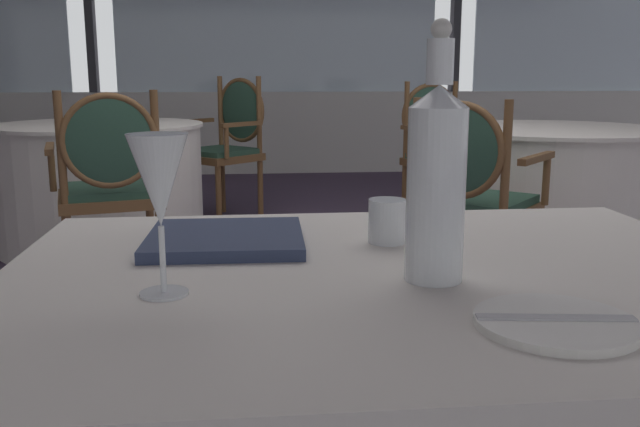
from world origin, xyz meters
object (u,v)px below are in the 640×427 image
Objects in this scene: wine_glass at (159,184)px; dining_chair_1_2 at (110,177)px; water_bottle at (436,178)px; dining_chair_1_0 at (229,137)px; water_tumbler at (387,221)px; menu_book at (226,239)px; dining_chair_0_2 at (438,142)px; dining_chair_0_0 at (469,188)px; side_plate at (555,323)px.

dining_chair_1_2 is (-0.52, 2.31, -0.32)m from wine_glass.
water_bottle reaches higher than wine_glass.
water_bottle is at bearing 51.26° from dining_chair_1_0.
wine_glass is at bearing -144.18° from water_tumbler.
water_bottle is 4.73× the size of water_tumbler.
water_tumbler reaches higher than menu_book.
wine_glass is 4.07m from dining_chair_0_2.
menu_book is (-0.30, 0.24, -0.13)m from water_bottle.
dining_chair_1_0 reaches higher than dining_chair_0_0.
dining_chair_1_0 is at bearing 95.57° from water_bottle.
dining_chair_0_2 is 1.02× the size of dining_chair_1_2.
wine_glass is at bearing -166.73° from dining_chair_0_0.
water_bottle reaches higher than side_plate.
wine_glass is (-0.37, -0.03, 0.00)m from water_bottle.
water_tumbler is (0.35, 0.25, -0.11)m from wine_glass.
dining_chair_1_2 is (-0.59, 2.04, -0.18)m from menu_book.
dining_chair_0_0 reaches higher than side_plate.
dining_chair_1_0 is at bearing 90.33° from wine_glass.
menu_book is 0.27× the size of dining_chair_1_2.
dining_chair_1_0 is at bearing -30.12° from dining_chair_1_2.
water_bottle reaches higher than dining_chair_1_2.
water_tumbler is (-0.02, 0.22, -0.11)m from water_bottle.
water_bottle is (-0.09, 0.20, 0.14)m from side_plate.
water_bottle is at bearing 4.54° from wine_glass.
side_plate is 0.19× the size of dining_chair_0_2.
water_bottle is 0.37× the size of dining_chair_1_2.
wine_glass is 0.21× the size of dining_chair_1_0.
side_plate is at bearing -172.67° from dining_chair_1_2.
dining_chair_1_0 is at bearing 96.53° from side_plate.
wine_glass is at bearing -175.46° from water_bottle.
dining_chair_0_0 is at bearing 61.11° from menu_book.
dining_chair_0_2 is (1.36, 3.52, -0.19)m from menu_book.
wine_glass reaches higher than side_plate.
water_tumbler is at bearing -35.31° from dining_chair_0_2.
dining_chair_0_2 reaches higher than water_tumbler.
dining_chair_1_2 is at bearing 102.71° from wine_glass.
dining_chair_1_2 is (-0.87, 2.05, -0.21)m from water_tumbler.
side_plate is 0.88× the size of wine_glass.
dining_chair_0_0 is (0.59, 2.11, -0.20)m from side_plate.
wine_glass is 0.22× the size of dining_chair_0_2.
water_bottle is at bearing 114.92° from side_plate.
dining_chair_0_2 reaches higher than wine_glass.
water_bottle is at bearing -172.96° from dining_chair_1_2.
dining_chair_0_2 is at bearing -67.09° from dining_chair_1_2.
side_plate is 0.43m from water_tumbler.
dining_chair_0_2 is (1.09, 3.54, -0.21)m from water_tumbler.
water_bottle is 1.69× the size of wine_glass.
side_plate is 0.71× the size of menu_book.
side_plate is at bearing -32.08° from dining_chair_0_2.
dining_chair_0_0 is at bearing 72.69° from dining_chair_1_0.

